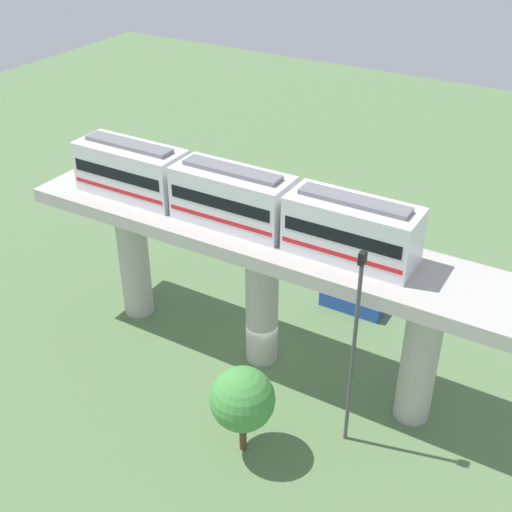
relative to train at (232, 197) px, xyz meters
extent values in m
plane|color=#5B7A4C|center=(0.00, -1.87, -10.29)|extent=(120.00, 120.00, 0.00)
cylinder|color=#B7B2AA|center=(0.00, -11.25, -6.31)|extent=(1.90, 1.90, 7.96)
cylinder|color=#B7B2AA|center=(0.00, -1.87, -6.31)|extent=(1.90, 1.90, 7.96)
cylinder|color=#B7B2AA|center=(0.00, 7.51, -6.31)|extent=(1.90, 1.90, 7.96)
cube|color=#B7B2AA|center=(0.00, -1.87, -1.93)|extent=(5.20, 28.85, 0.80)
cube|color=silver|center=(0.00, -6.95, -0.03)|extent=(2.60, 6.60, 3.00)
cube|color=black|center=(0.00, -6.95, 0.22)|extent=(2.64, 6.07, 0.70)
cube|color=red|center=(0.00, -6.95, -0.78)|extent=(2.64, 6.34, 0.24)
cube|color=slate|center=(0.00, -6.95, 1.59)|extent=(1.10, 5.61, 0.24)
cube|color=silver|center=(0.00, 0.00, -0.03)|extent=(2.60, 6.60, 3.00)
cube|color=black|center=(0.00, 0.00, 0.22)|extent=(2.64, 6.07, 0.70)
cube|color=red|center=(0.00, 0.00, -0.78)|extent=(2.64, 6.34, 0.24)
cube|color=slate|center=(0.00, 0.00, 1.59)|extent=(1.10, 5.61, 0.24)
cube|color=silver|center=(0.00, 6.95, -0.03)|extent=(2.60, 6.60, 3.00)
cube|color=black|center=(0.00, 6.95, 0.22)|extent=(2.64, 6.07, 0.70)
cube|color=red|center=(0.00, 6.95, -0.78)|extent=(2.64, 6.34, 0.24)
cube|color=slate|center=(0.00, 6.95, 1.59)|extent=(1.10, 5.61, 0.24)
cube|color=#284CB7|center=(7.48, -4.57, -9.79)|extent=(1.81, 4.20, 1.00)
cube|color=black|center=(7.48, -4.42, -8.91)|extent=(1.64, 2.30, 0.76)
cube|color=red|center=(12.93, 7.06, -9.79)|extent=(2.15, 4.34, 1.00)
cube|color=black|center=(12.93, 7.21, -8.91)|extent=(1.83, 2.43, 0.76)
cylinder|color=brown|center=(-6.71, -4.65, -9.03)|extent=(0.36, 0.36, 2.52)
sphere|color=#479342|center=(-6.71, -4.65, -6.88)|extent=(3.25, 3.25, 3.25)
cylinder|color=#4C4C51|center=(-3.40, -8.87, -4.91)|extent=(0.20, 0.20, 10.76)
cube|color=black|center=(-3.40, -8.87, 0.77)|extent=(0.44, 0.28, 0.60)
camera|label=1|loc=(-27.21, -17.49, 16.21)|focal=47.16mm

